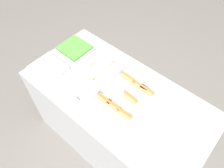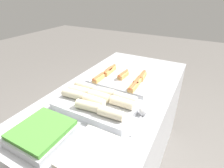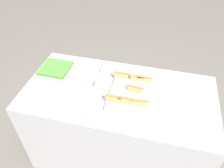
# 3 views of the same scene
# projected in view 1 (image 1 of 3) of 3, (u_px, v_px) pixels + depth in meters

# --- Properties ---
(ground_plane) EXTENTS (12.00, 12.00, 0.00)m
(ground_plane) POSITION_uv_depth(u_px,v_px,m) (116.00, 138.00, 2.60)
(ground_plane) COLOR slate
(counter) EXTENTS (1.67, 0.84, 0.93)m
(counter) POSITION_uv_depth(u_px,v_px,m) (116.00, 119.00, 2.23)
(counter) COLOR #B7BABF
(counter) RESTS_ON ground_plane
(tray_hotdogs) EXTENTS (0.37, 0.50, 0.10)m
(tray_hotdogs) POSITION_uv_depth(u_px,v_px,m) (128.00, 98.00, 1.80)
(tray_hotdogs) COLOR #B7BABF
(tray_hotdogs) RESTS_ON counter
(tray_wraps) EXTENTS (0.32, 0.52, 0.11)m
(tray_wraps) POSITION_uv_depth(u_px,v_px,m) (94.00, 74.00, 1.94)
(tray_wraps) COLOR #B7BABF
(tray_wraps) RESTS_ON counter
(tray_side_front) EXTENTS (0.29, 0.28, 0.07)m
(tray_side_front) POSITION_uv_depth(u_px,v_px,m) (48.00, 69.00, 1.99)
(tray_side_front) COLOR #B7BABF
(tray_side_front) RESTS_ON counter
(tray_side_back) EXTENTS (0.29, 0.28, 0.07)m
(tray_side_back) POSITION_uv_depth(u_px,v_px,m) (75.00, 50.00, 2.14)
(tray_side_back) COLOR #B7BABF
(tray_side_back) RESTS_ON counter
(serving_spoon_near) EXTENTS (0.24, 0.06, 0.06)m
(serving_spoon_near) POSITION_uv_depth(u_px,v_px,m) (75.00, 100.00, 1.80)
(serving_spoon_near) COLOR silver
(serving_spoon_near) RESTS_ON counter
(serving_spoon_far) EXTENTS (0.22, 0.06, 0.06)m
(serving_spoon_far) POSITION_uv_depth(u_px,v_px,m) (120.00, 60.00, 2.07)
(serving_spoon_far) COLOR silver
(serving_spoon_far) RESTS_ON counter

